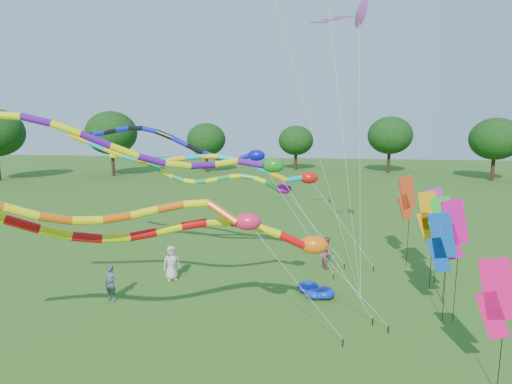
# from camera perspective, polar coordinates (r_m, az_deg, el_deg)

# --- Properties ---
(ground) EXTENTS (160.00, 160.00, 0.00)m
(ground) POSITION_cam_1_polar(r_m,az_deg,el_deg) (16.21, 5.81, -19.97)
(ground) COLOR #265015
(ground) RESTS_ON ground
(tree_ring) EXTENTS (120.46, 122.45, 9.71)m
(tree_ring) POSITION_cam_1_polar(r_m,az_deg,el_deg) (13.23, 17.25, -1.84)
(tree_ring) COLOR #382314
(tree_ring) RESTS_ON ground
(tube_kite_red) EXTENTS (13.62, 6.00, 6.60)m
(tube_kite_red) POSITION_cam_1_polar(r_m,az_deg,el_deg) (14.07, -9.27, -5.30)
(tube_kite_red) COLOR black
(tube_kite_red) RESTS_ON ground
(tube_kite_orange) EXTENTS (13.44, 6.23, 7.42)m
(tube_kite_orange) POSITION_cam_1_polar(r_m,az_deg,el_deg) (12.99, -19.77, -2.01)
(tube_kite_orange) COLOR black
(tube_kite_orange) RESTS_ON ground
(tube_kite_purple) EXTENTS (15.34, 4.65, 8.86)m
(tube_kite_purple) POSITION_cam_1_polar(r_m,az_deg,el_deg) (14.81, -15.78, 5.69)
(tube_kite_purple) COLOR black
(tube_kite_purple) RESTS_ON ground
(tube_kite_blue) EXTENTS (14.82, 1.41, 8.31)m
(tube_kite_blue) POSITION_cam_1_polar(r_m,az_deg,el_deg) (22.28, -10.49, 6.36)
(tube_kite_blue) COLOR black
(tube_kite_blue) RESTS_ON ground
(tube_kite_cyan) EXTENTS (15.44, 2.10, 7.85)m
(tube_kite_cyan) POSITION_cam_1_polar(r_m,az_deg,el_deg) (21.90, -4.89, 3.67)
(tube_kite_cyan) COLOR black
(tube_kite_cyan) RESTS_ON ground
(tube_kite_green) EXTENTS (12.12, 1.79, 6.80)m
(tube_kite_green) POSITION_cam_1_polar(r_m,az_deg,el_deg) (22.58, -4.43, 1.78)
(tube_kite_green) COLOR black
(tube_kite_green) RESTS_ON ground
(delta_kite_high_c) EXTENTS (3.03, 4.06, 13.66)m
(delta_kite_high_c) POSITION_cam_1_polar(r_m,az_deg,el_deg) (22.00, 13.58, 22.22)
(delta_kite_high_c) COLOR black
(delta_kite_high_c) RESTS_ON ground
(banner_pole_orange) EXTENTS (1.10, 0.54, 4.76)m
(banner_pole_orange) POSITION_cam_1_polar(r_m,az_deg,el_deg) (21.77, 22.02, -3.07)
(banner_pole_orange) COLOR black
(banner_pole_orange) RESTS_ON ground
(banner_pole_red) EXTENTS (1.09, 0.55, 5.14)m
(banner_pole_red) POSITION_cam_1_polar(r_m,az_deg,el_deg) (24.37, 19.41, -0.76)
(banner_pole_red) COLOR black
(banner_pole_red) RESTS_ON ground
(banner_pole_green) EXTENTS (1.15, 0.33, 4.81)m
(banner_pole_green) POSITION_cam_1_polar(r_m,az_deg,el_deg) (20.20, 23.53, -3.96)
(banner_pole_green) COLOR black
(banner_pole_green) RESTS_ON ground
(banner_pole_violet) EXTENTS (1.16, 0.29, 4.82)m
(banner_pole_violet) POSITION_cam_1_polar(r_m,az_deg,el_deg) (22.32, 22.67, -2.66)
(banner_pole_violet) COLOR black
(banner_pole_violet) RESTS_ON ground
(banner_pole_magenta_a) EXTENTS (1.15, 0.36, 4.19)m
(banner_pole_magenta_a) POSITION_cam_1_polar(r_m,az_deg,el_deg) (14.34, 29.37, -12.30)
(banner_pole_magenta_a) COLOR black
(banner_pole_magenta_a) RESTS_ON ground
(banner_pole_magenta_b) EXTENTS (1.16, 0.14, 5.04)m
(banner_pole_magenta_b) POSITION_cam_1_polar(r_m,az_deg,el_deg) (18.36, 24.83, -4.58)
(banner_pole_magenta_b) COLOR black
(banner_pole_magenta_b) RESTS_ON ground
(banner_pole_blue_a) EXTENTS (1.13, 0.45, 4.51)m
(banner_pole_blue_a) POSITION_cam_1_polar(r_m,az_deg,el_deg) (18.33, 23.44, -6.21)
(banner_pole_blue_a) COLOR black
(banner_pole_blue_a) RESTS_ON ground
(blue_nylon_heap) EXTENTS (1.57, 1.68, 0.53)m
(blue_nylon_heap) POSITION_cam_1_polar(r_m,az_deg,el_deg) (20.32, 8.32, -12.96)
(blue_nylon_heap) COLOR #0D27B0
(blue_nylon_heap) RESTS_ON ground
(person_a) EXTENTS (1.03, 0.92, 1.76)m
(person_a) POSITION_cam_1_polar(r_m,az_deg,el_deg) (22.27, -11.20, -9.26)
(person_a) COLOR beige
(person_a) RESTS_ON ground
(person_b) EXTENTS (0.71, 0.59, 1.67)m
(person_b) POSITION_cam_1_polar(r_m,az_deg,el_deg) (20.48, -18.82, -11.42)
(person_b) COLOR #404A5A
(person_b) RESTS_ON ground
(person_c) EXTENTS (0.86, 0.98, 1.70)m
(person_c) POSITION_cam_1_polar(r_m,az_deg,el_deg) (23.97, 9.39, -7.93)
(person_c) COLOR #883149
(person_c) RESTS_ON ground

